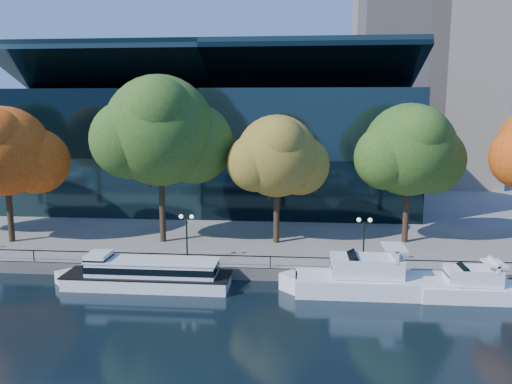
# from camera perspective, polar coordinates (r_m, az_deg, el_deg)

# --- Properties ---
(ground) EXTENTS (160.00, 160.00, 0.00)m
(ground) POSITION_cam_1_polar(r_m,az_deg,el_deg) (38.77, -6.21, -11.32)
(ground) COLOR black
(ground) RESTS_ON ground
(promenade) EXTENTS (90.00, 67.08, 1.00)m
(promenade) POSITION_cam_1_polar(r_m,az_deg,el_deg) (73.46, -0.72, -0.86)
(promenade) COLOR slate
(promenade) RESTS_ON ground
(railing) EXTENTS (88.20, 0.08, 0.99)m
(railing) POSITION_cam_1_polar(r_m,az_deg,el_deg) (41.17, -5.37, -7.20)
(railing) COLOR black
(railing) RESTS_ON promenade
(convention_building) EXTENTS (50.00, 24.57, 21.43)m
(convention_building) POSITION_cam_1_polar(r_m,az_deg,el_deg) (68.43, -4.47, 5.11)
(convention_building) COLOR black
(convention_building) RESTS_ON ground
(tour_boat) EXTENTS (14.15, 3.16, 2.68)m
(tour_boat) POSITION_cam_1_polar(r_m,az_deg,el_deg) (40.15, -12.79, -9.03)
(tour_boat) COLOR silver
(tour_boat) RESTS_ON ground
(cruiser_near) EXTENTS (12.94, 3.33, 3.75)m
(cruiser_near) POSITION_cam_1_polar(r_m,az_deg,el_deg) (38.79, 12.52, -9.65)
(cruiser_near) COLOR white
(cruiser_near) RESTS_ON ground
(cruiser_far) EXTENTS (9.35, 2.59, 3.05)m
(cruiser_far) POSITION_cam_1_polar(r_m,az_deg,el_deg) (40.08, 23.48, -9.90)
(cruiser_far) COLOR white
(cruiser_far) RESTS_ON ground
(tree_1) EXTENTS (10.57, 8.67, 13.00)m
(tree_1) POSITION_cam_1_polar(r_m,az_deg,el_deg) (52.68, -26.63, 3.99)
(tree_1) COLOR black
(tree_1) RESTS_ON promenade
(tree_2) EXTENTS (12.99, 10.65, 15.90)m
(tree_2) POSITION_cam_1_polar(r_m,az_deg,el_deg) (47.82, -10.71, 6.64)
(tree_2) COLOR black
(tree_2) RESTS_ON promenade
(tree_3) EXTENTS (9.66, 7.92, 12.21)m
(tree_3) POSITION_cam_1_polar(r_m,az_deg,el_deg) (46.86, 2.59, 3.91)
(tree_3) COLOR black
(tree_3) RESTS_ON promenade
(tree_4) EXTENTS (10.88, 8.92, 13.28)m
(tree_4) POSITION_cam_1_polar(r_m,az_deg,el_deg) (49.15, 17.30, 4.42)
(tree_4) COLOR black
(tree_4) RESTS_ON promenade
(lamp_1) EXTENTS (1.26, 0.36, 4.03)m
(lamp_1) POSITION_cam_1_polar(r_m,az_deg,el_deg) (42.24, -7.94, -3.95)
(lamp_1) COLOR black
(lamp_1) RESTS_ON promenade
(lamp_2) EXTENTS (1.26, 0.36, 4.03)m
(lamp_2) POSITION_cam_1_polar(r_m,az_deg,el_deg) (41.53, 12.25, -4.31)
(lamp_2) COLOR black
(lamp_2) RESTS_ON promenade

